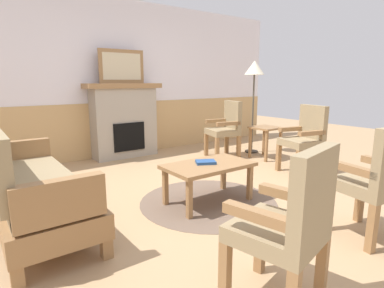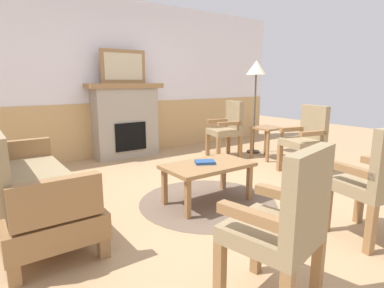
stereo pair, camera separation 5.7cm
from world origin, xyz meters
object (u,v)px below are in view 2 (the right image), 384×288
(coffee_table, at_px, (208,169))
(side_table, at_px, (267,134))
(fireplace, at_px, (126,120))
(armchair_front_left, at_px, (283,222))
(armchair_near_fireplace, at_px, (306,136))
(floor_lamp_by_chairs, at_px, (256,74))
(armchair_by_window_left, at_px, (228,127))
(framed_picture, at_px, (123,66))
(book_on_table, at_px, (205,162))
(couch, at_px, (30,186))
(armchair_front_center, at_px, (377,179))

(coffee_table, distance_m, side_table, 2.28)
(fireplace, distance_m, armchair_front_left, 4.15)
(armchair_near_fireplace, height_order, floor_lamp_by_chairs, floor_lamp_by_chairs)
(coffee_table, relative_size, side_table, 1.75)
(fireplace, relative_size, armchair_by_window_left, 1.33)
(framed_picture, distance_m, book_on_table, 2.74)
(fireplace, relative_size, armchair_front_left, 1.33)
(book_on_table, xyz_separation_m, side_table, (2.08, 0.94, -0.02))
(couch, height_order, armchair_front_center, same)
(coffee_table, relative_size, armchair_front_left, 0.98)
(couch, xyz_separation_m, armchair_near_fireplace, (3.53, -0.37, 0.14))
(book_on_table, height_order, armchair_front_left, armchair_front_left)
(book_on_table, bearing_deg, armchair_near_fireplace, 1.28)
(armchair_by_window_left, bearing_deg, couch, -162.61)
(couch, bearing_deg, book_on_table, -13.91)
(floor_lamp_by_chairs, bearing_deg, couch, -165.77)
(floor_lamp_by_chairs, bearing_deg, armchair_front_left, -134.37)
(armchair_front_left, relative_size, side_table, 1.78)
(floor_lamp_by_chairs, bearing_deg, side_table, -109.26)
(book_on_table, bearing_deg, fireplace, 85.69)
(fireplace, relative_size, book_on_table, 6.21)
(book_on_table, relative_size, side_table, 0.38)
(coffee_table, height_order, armchair_by_window_left, armchair_by_window_left)
(armchair_near_fireplace, distance_m, side_table, 0.93)
(armchair_front_left, bearing_deg, armchair_front_center, 3.08)
(framed_picture, height_order, coffee_table, framed_picture)
(side_table, xyz_separation_m, floor_lamp_by_chairs, (0.16, 0.46, 1.02))
(coffee_table, height_order, armchair_near_fireplace, armchair_near_fireplace)
(floor_lamp_by_chairs, bearing_deg, armchair_by_window_left, 176.69)
(couch, xyz_separation_m, coffee_table, (1.68, -0.44, -0.01))
(armchair_front_center, bearing_deg, armchair_front_left, -176.92)
(fireplace, relative_size, floor_lamp_by_chairs, 0.77)
(armchair_near_fireplace, bearing_deg, framed_picture, 124.42)
(armchair_near_fireplace, bearing_deg, book_on_table, -178.72)
(floor_lamp_by_chairs, bearing_deg, armchair_near_fireplace, -105.06)
(armchair_by_window_left, height_order, floor_lamp_by_chairs, floor_lamp_by_chairs)
(framed_picture, distance_m, armchair_front_left, 4.27)
(couch, xyz_separation_m, armchair_front_center, (2.27, -1.90, 0.14))
(framed_picture, bearing_deg, armchair_front_center, -83.92)
(book_on_table, relative_size, floor_lamp_by_chairs, 0.12)
(framed_picture, bearing_deg, fireplace, -90.00)
(armchair_by_window_left, bearing_deg, side_table, -46.63)
(armchair_near_fireplace, bearing_deg, floor_lamp_by_chairs, 74.94)
(armchair_front_left, xyz_separation_m, floor_lamp_by_chairs, (2.89, 2.96, 0.91))
(armchair_front_center, xyz_separation_m, side_table, (1.47, 2.43, -0.10))
(armchair_front_left, bearing_deg, couch, 117.11)
(book_on_table, bearing_deg, coffee_table, -54.46)
(armchair_front_center, bearing_deg, couch, 140.10)
(side_table, relative_size, floor_lamp_by_chairs, 0.33)
(framed_picture, relative_size, book_on_table, 3.82)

